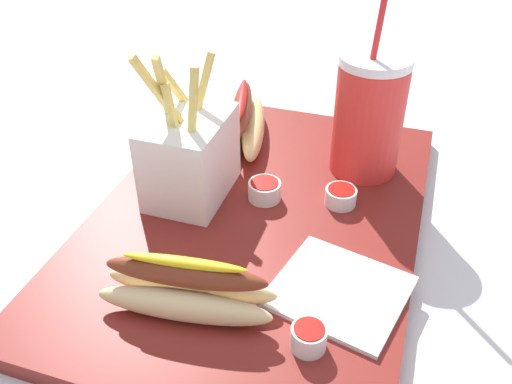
% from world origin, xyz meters
% --- Properties ---
extents(ground_plane, '(2.40, 2.40, 0.02)m').
position_xyz_m(ground_plane, '(0.00, 0.00, -0.01)').
color(ground_plane, silver).
extents(food_tray, '(0.49, 0.35, 0.02)m').
position_xyz_m(food_tray, '(0.00, 0.00, 0.01)').
color(food_tray, maroon).
rests_on(food_tray, ground_plane).
extents(soda_cup, '(0.08, 0.08, 0.24)m').
position_xyz_m(soda_cup, '(-0.13, 0.09, 0.09)').
color(soda_cup, red).
rests_on(soda_cup, food_tray).
extents(fries_basket, '(0.11, 0.08, 0.17)m').
position_xyz_m(fries_basket, '(-0.02, -0.08, 0.07)').
color(fries_basket, white).
rests_on(fries_basket, food_tray).
extents(hot_dog_1, '(0.07, 0.16, 0.06)m').
position_xyz_m(hot_dog_1, '(0.15, -0.02, 0.04)').
color(hot_dog_1, '#E5C689').
rests_on(hot_dog_1, food_tray).
extents(hot_dog_2, '(0.17, 0.10, 0.06)m').
position_xyz_m(hot_dog_2, '(-0.15, -0.07, 0.04)').
color(hot_dog_2, '#DBB775').
rests_on(hot_dog_2, food_tray).
extents(ketchup_cup_1, '(0.04, 0.04, 0.02)m').
position_xyz_m(ketchup_cup_1, '(-0.03, 0.00, 0.03)').
color(ketchup_cup_1, white).
rests_on(ketchup_cup_1, food_tray).
extents(ketchup_cup_2, '(0.04, 0.04, 0.02)m').
position_xyz_m(ketchup_cup_2, '(-0.05, 0.08, 0.03)').
color(ketchup_cup_2, white).
rests_on(ketchup_cup_2, food_tray).
extents(ketchup_cup_3, '(0.03, 0.03, 0.02)m').
position_xyz_m(ketchup_cup_3, '(0.16, 0.10, 0.03)').
color(ketchup_cup_3, white).
rests_on(ketchup_cup_3, food_tray).
extents(napkin_stack, '(0.13, 0.14, 0.00)m').
position_xyz_m(napkin_stack, '(0.09, 0.11, 0.02)').
color(napkin_stack, white).
rests_on(napkin_stack, food_tray).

